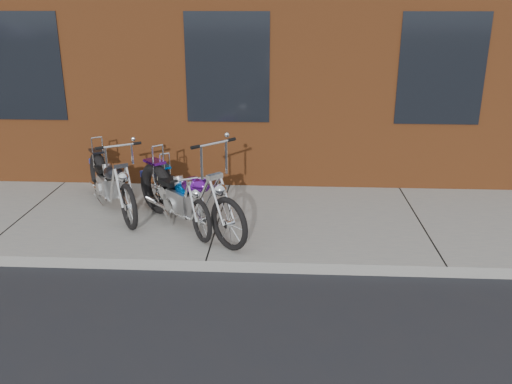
{
  "coord_description": "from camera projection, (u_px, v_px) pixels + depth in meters",
  "views": [
    {
      "loc": [
        0.96,
        -6.11,
        3.24
      ],
      "look_at": [
        0.59,
        0.8,
        0.8
      ],
      "focal_mm": 38.0,
      "sensor_mm": 36.0,
      "label": 1
    }
  ],
  "objects": [
    {
      "name": "ground",
      "position": [
        206.0,
        272.0,
        6.88
      ],
      "size": [
        120.0,
        120.0,
        0.0
      ],
      "primitive_type": "plane",
      "color": "black",
      "rests_on": "ground"
    },
    {
      "name": "chopper_purple",
      "position": [
        187.0,
        199.0,
        7.67
      ],
      "size": [
        1.85,
        1.86,
        1.41
      ],
      "rotation": [
        0.0,
        0.0,
        -0.79
      ],
      "color": "black",
      "rests_on": "sidewalk"
    },
    {
      "name": "chopper_blue",
      "position": [
        180.0,
        198.0,
        7.91
      ],
      "size": [
        1.18,
        1.83,
        0.91
      ],
      "rotation": [
        0.0,
        0.0,
        -1.02
      ],
      "color": "black",
      "rests_on": "sidewalk"
    },
    {
      "name": "sidewalk",
      "position": [
        220.0,
        221.0,
        8.27
      ],
      "size": [
        22.0,
        3.0,
        0.15
      ],
      "primitive_type": "cube",
      "color": "slate",
      "rests_on": "ground"
    },
    {
      "name": "chopper_third",
      "position": [
        111.0,
        184.0,
        8.38
      ],
      "size": [
        1.36,
        2.04,
        1.19
      ],
      "rotation": [
        0.0,
        0.0,
        -1.0
      ],
      "color": "black",
      "rests_on": "sidewalk"
    }
  ]
}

